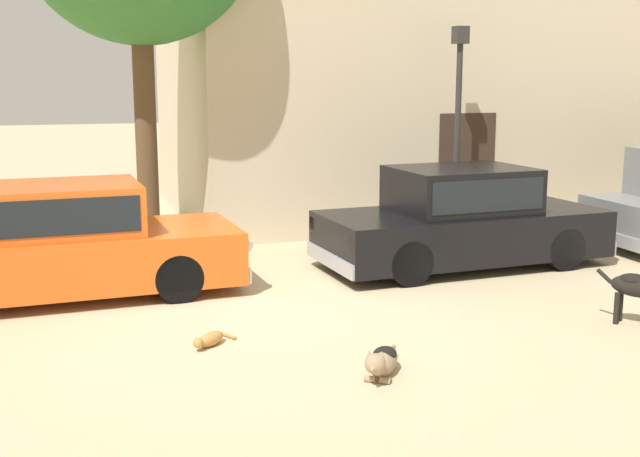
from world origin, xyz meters
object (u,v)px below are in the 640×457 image
Objects in this scene: parked_sedan_second at (462,218)px; parked_sedan_nearest at (62,241)px; stray_dog_spotted at (382,361)px; stray_cat at (210,339)px; street_lamp at (458,104)px.

parked_sedan_nearest is at bearing 176.29° from parked_sedan_second.
stray_dog_spotted is 1.90m from stray_cat.
street_lamp reaches higher than parked_sedan_nearest.
street_lamp is at bearing -178.05° from stray_dog_spotted.
parked_sedan_nearest is 5.51× the size of stray_dog_spotted.
stray_cat is at bearing -140.47° from street_lamp.
parked_sedan_nearest is at bearing -165.65° from street_lamp.
parked_sedan_second is 8.61× the size of stray_cat.
stray_cat is 6.84m from street_lamp.
street_lamp is at bearing 12.62° from parked_sedan_nearest.
parked_sedan_nearest reaches higher than stray_cat.
parked_sedan_second reaches higher than parked_sedan_nearest.
street_lamp is at bearing 176.39° from stray_cat.
stray_cat is at bearing -152.81° from parked_sedan_second.
parked_sedan_nearest is at bearing -104.24° from stray_cat.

